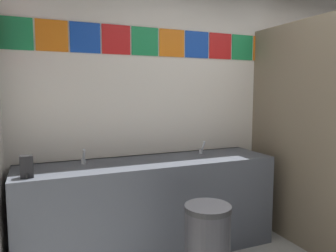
% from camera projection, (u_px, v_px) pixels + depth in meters
% --- Properties ---
extents(wall_back, '(4.43, 0.09, 2.72)m').
position_uv_depth(wall_back, '(228.00, 101.00, 3.50)').
color(wall_back, silver).
rests_on(wall_back, ground_plane).
extents(vanity_counter, '(2.28, 0.59, 0.85)m').
position_uv_depth(vanity_counter, '(151.00, 206.00, 2.90)').
color(vanity_counter, '#4C515B').
rests_on(vanity_counter, ground_plane).
extents(faucet_left, '(0.04, 0.10, 0.14)m').
position_uv_depth(faucet_left, '(84.00, 158.00, 2.71)').
color(faucet_left, silver).
rests_on(faucet_left, vanity_counter).
extents(faucet_right, '(0.04, 0.10, 0.14)m').
position_uv_depth(faucet_right, '(202.00, 149.00, 3.15)').
color(faucet_right, silver).
rests_on(faucet_right, vanity_counter).
extents(soap_dispenser, '(0.09, 0.09, 0.16)m').
position_uv_depth(soap_dispenser, '(27.00, 167.00, 2.30)').
color(soap_dispenser, black).
rests_on(soap_dispenser, vanity_counter).
extents(toilet, '(0.39, 0.49, 0.74)m').
position_uv_depth(toilet, '(314.00, 198.00, 3.49)').
color(toilet, white).
rests_on(toilet, ground_plane).
extents(trash_bin, '(0.34, 0.34, 0.65)m').
position_uv_depth(trash_bin, '(207.00, 248.00, 2.34)').
color(trash_bin, '#333338').
rests_on(trash_bin, ground_plane).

